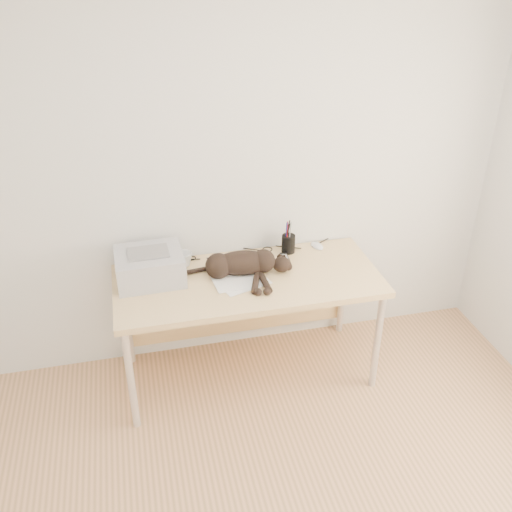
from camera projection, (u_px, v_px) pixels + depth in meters
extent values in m
plane|color=silver|center=(234.00, 169.00, 3.46)|extent=(3.50, 0.00, 3.50)
cube|color=#D5B67C|center=(248.00, 281.00, 3.44)|extent=(1.60, 0.70, 0.04)
cylinder|color=silver|center=(131.00, 380.00, 3.22)|extent=(0.04, 0.04, 0.70)
cylinder|color=silver|center=(377.00, 342.00, 3.52)|extent=(0.04, 0.04, 0.70)
cylinder|color=silver|center=(127.00, 319.00, 3.73)|extent=(0.04, 0.04, 0.70)
cylinder|color=silver|center=(342.00, 290.00, 4.03)|extent=(0.04, 0.04, 0.70)
cube|color=#D5B67C|center=(238.00, 296.00, 3.88)|extent=(1.48, 0.02, 0.60)
cube|color=#A3A3A8|center=(150.00, 266.00, 3.38)|extent=(0.40, 0.35, 0.18)
cube|color=black|center=(150.00, 265.00, 3.38)|extent=(0.34, 0.03, 0.11)
cube|color=slate|center=(148.00, 253.00, 3.34)|extent=(0.24, 0.18, 0.01)
cube|color=white|center=(243.00, 282.00, 3.39)|extent=(0.34, 0.28, 0.00)
cube|color=white|center=(237.00, 280.00, 3.40)|extent=(0.31, 0.23, 0.00)
ellipsoid|color=black|center=(243.00, 263.00, 3.44)|extent=(0.38, 0.19, 0.15)
sphere|color=black|center=(218.00, 266.00, 3.42)|extent=(0.16, 0.16, 0.16)
ellipsoid|color=black|center=(282.00, 264.00, 3.47)|extent=(0.12, 0.11, 0.10)
cone|color=black|center=(280.00, 255.00, 3.49)|extent=(0.04, 0.05, 0.05)
cone|color=black|center=(284.00, 256.00, 3.49)|extent=(0.04, 0.06, 0.05)
cylinder|color=black|center=(256.00, 282.00, 3.36)|extent=(0.06, 0.21, 0.04)
cylinder|color=black|center=(265.00, 282.00, 3.36)|extent=(0.06, 0.21, 0.04)
cylinder|color=black|center=(194.00, 271.00, 3.48)|extent=(0.23, 0.05, 0.03)
imported|color=white|center=(185.00, 259.00, 3.54)|extent=(0.14, 0.14, 0.09)
cylinder|color=black|center=(288.00, 244.00, 3.69)|extent=(0.09, 0.09, 0.12)
cylinder|color=#990C0C|center=(287.00, 233.00, 3.64)|extent=(0.01, 0.01, 0.16)
cylinder|color=navy|center=(290.00, 232.00, 3.66)|extent=(0.01, 0.01, 0.16)
cylinder|color=black|center=(289.00, 233.00, 3.63)|extent=(0.01, 0.01, 0.16)
cube|color=slate|center=(243.00, 261.00, 3.59)|extent=(0.07, 0.19, 0.02)
cube|color=black|center=(286.00, 260.00, 3.60)|extent=(0.06, 0.17, 0.02)
ellipsoid|color=white|center=(317.00, 244.00, 3.77)|extent=(0.09, 0.13, 0.04)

